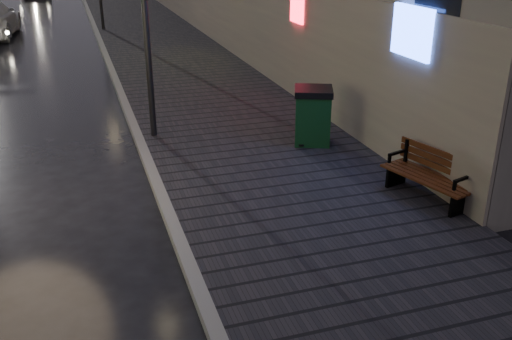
% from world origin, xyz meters
% --- Properties ---
extents(ground, '(120.00, 120.00, 0.00)m').
position_xyz_m(ground, '(0.00, 0.00, 0.00)').
color(ground, black).
rests_on(ground, ground).
extents(sidewalk, '(4.60, 58.00, 0.15)m').
position_xyz_m(sidewalk, '(3.90, 21.00, 0.07)').
color(sidewalk, black).
rests_on(sidewalk, ground).
extents(curb, '(0.20, 58.00, 0.15)m').
position_xyz_m(curb, '(1.50, 21.00, 0.07)').
color(curb, slate).
rests_on(curb, ground).
extents(bench, '(1.02, 1.79, 0.86)m').
position_xyz_m(bench, '(5.91, 1.18, 0.58)').
color(bench, black).
rests_on(bench, sidewalk).
extents(trash_bin, '(1.04, 1.04, 1.23)m').
position_xyz_m(trash_bin, '(5.09, 4.43, 0.77)').
color(trash_bin, '#0E3216').
rests_on(trash_bin, sidewalk).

